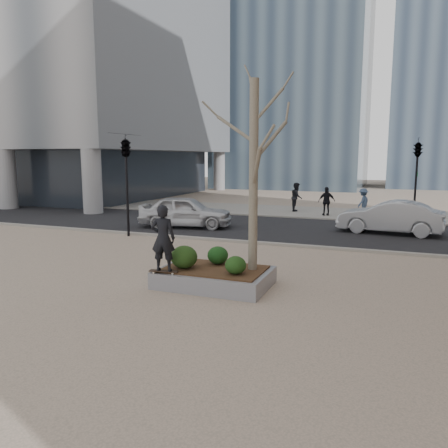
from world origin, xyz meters
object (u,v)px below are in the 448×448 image
at_px(skateboarder, 163,238).
at_px(planter, 214,278).
at_px(police_car, 186,211).
at_px(skateboard, 164,272).

bearing_deg(skateboarder, planter, -154.86).
bearing_deg(skateboarder, police_car, -79.29).
xyz_separation_m(skateboard, police_car, (-4.09, 9.56, 0.32)).
height_order(planter, police_car, police_car).
bearing_deg(skateboard, planter, 25.93).
bearing_deg(planter, skateboarder, -142.40).
bearing_deg(police_car, planter, -161.70).
distance_m(skateboard, police_car, 10.40).
height_order(skateboard, skateboarder, skateboarder).
distance_m(planter, skateboarder, 1.82).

